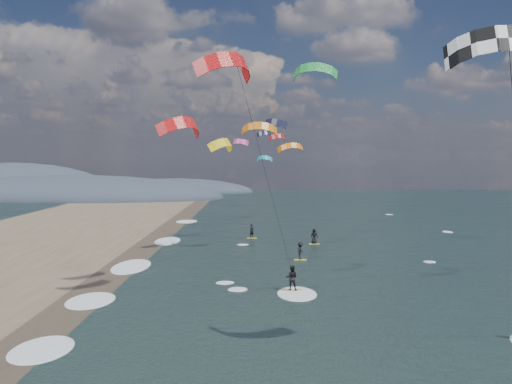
{
  "coord_description": "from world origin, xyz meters",
  "views": [
    {
      "loc": [
        -0.89,
        -20.04,
        9.03
      ],
      "look_at": [
        -1.0,
        12.0,
        7.0
      ],
      "focal_mm": 40.0,
      "sensor_mm": 36.0,
      "label": 1
    }
  ],
  "objects": [
    {
      "name": "kitesurfer_near_b",
      "position": [
        -0.97,
        13.35,
        9.95
      ],
      "size": [
        6.97,
        9.19,
        15.25
      ],
      "color": "yellow",
      "rests_on": "ground"
    },
    {
      "name": "coastal_hills",
      "position": [
        -44.84,
        107.86,
        0.0
      ],
      "size": [
        80.0,
        41.0,
        15.0
      ],
      "color": "#3D4756",
      "rests_on": "ground"
    },
    {
      "name": "bg_kite_field",
      "position": [
        0.18,
        50.59,
        12.19
      ],
      "size": [
        12.94,
        73.37,
        9.07
      ],
      "color": "green",
      "rests_on": "ground"
    },
    {
      "name": "wet_sand_strip",
      "position": [
        -12.0,
        10.0,
        0.0
      ],
      "size": [
        3.0,
        240.0,
        0.0
      ],
      "primitive_type": "cube",
      "color": "#382D23",
      "rests_on": "ground"
    },
    {
      "name": "shoreline_surf",
      "position": [
        -10.8,
        14.75,
        0.0
      ],
      "size": [
        2.4,
        79.4,
        0.11
      ],
      "color": "white",
      "rests_on": "ground"
    },
    {
      "name": "far_kitesurfers",
      "position": [
        2.68,
        34.31,
        0.79
      ],
      "size": [
        7.56,
        13.97,
        1.58
      ],
      "color": "yellow",
      "rests_on": "ground"
    }
  ]
}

